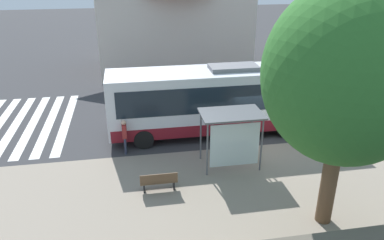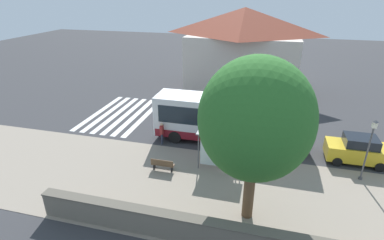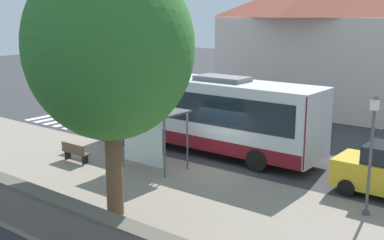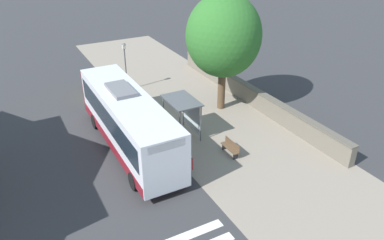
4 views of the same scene
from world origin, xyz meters
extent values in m
plane|color=#353538|center=(0.00, 0.00, 0.00)|extent=(120.00, 120.00, 0.00)
cube|color=gray|center=(-4.50, 0.00, 0.01)|extent=(9.00, 44.00, 0.02)
cube|color=silver|center=(5.00, 10.22, 0.00)|extent=(9.00, 0.50, 0.01)
cube|color=silver|center=(5.00, 11.17, 0.00)|extent=(9.00, 0.50, 0.01)
cube|color=silver|center=(5.00, 12.12, 0.00)|extent=(9.00, 0.50, 0.01)
cube|color=silver|center=(5.00, 13.07, 0.00)|extent=(9.00, 0.50, 0.01)
cube|color=silver|center=(5.00, 14.02, 0.00)|extent=(9.00, 0.50, 0.01)
cube|color=silver|center=(5.00, 14.97, 0.00)|extent=(9.00, 0.50, 0.01)
cube|color=#6B6356|center=(-8.55, 0.00, 0.67)|extent=(0.50, 20.00, 1.34)
cube|color=#5B5449|center=(-8.55, 0.00, 1.38)|extent=(0.60, 20.00, 0.08)
cube|color=beige|center=(15.64, 2.41, 3.19)|extent=(7.48, 12.08, 6.38)
pyramid|color=#9E4733|center=(15.64, 2.41, 7.81)|extent=(8.08, 12.68, 2.87)
cube|color=silver|center=(2.00, 1.83, 2.00)|extent=(2.61, 11.51, 3.10)
cube|color=black|center=(2.00, 1.83, 2.40)|extent=(2.65, 10.59, 1.36)
cube|color=maroon|center=(2.00, 1.83, 0.76)|extent=(2.65, 11.28, 0.62)
cube|color=maroon|center=(2.00, -3.90, 2.00)|extent=(2.65, 0.06, 2.98)
cube|color=black|center=(2.00, 7.54, 3.24)|extent=(1.96, 0.08, 0.43)
cube|color=slate|center=(2.00, 0.96, 3.66)|extent=(1.31, 2.53, 0.22)
cylinder|color=black|center=(0.77, 5.86, 0.50)|extent=(0.30, 1.00, 1.00)
cylinder|color=black|center=(3.23, 5.86, 0.50)|extent=(0.30, 1.00, 1.00)
cylinder|color=black|center=(0.77, -1.74, 0.50)|extent=(0.30, 1.00, 1.00)
cylinder|color=black|center=(3.23, -1.74, 0.50)|extent=(0.30, 1.00, 1.00)
cylinder|color=#515459|center=(-0.84, 0.79, 1.27)|extent=(0.08, 0.08, 2.54)
cylinder|color=#515459|center=(-0.84, 3.25, 1.27)|extent=(0.08, 0.08, 2.54)
cylinder|color=#515459|center=(-2.32, 0.79, 1.27)|extent=(0.08, 0.08, 2.54)
cylinder|color=#515459|center=(-2.32, 3.25, 1.27)|extent=(0.08, 0.08, 2.54)
cube|color=#515459|center=(-1.58, 2.02, 2.58)|extent=(1.78, 2.76, 0.08)
cube|color=silver|center=(-2.30, 2.02, 1.40)|extent=(0.03, 2.21, 2.03)
cylinder|color=#2D3347|center=(0.29, 6.78, 0.43)|extent=(0.12, 0.12, 0.86)
cylinder|color=#2D3347|center=(0.45, 6.78, 0.43)|extent=(0.12, 0.12, 0.86)
cube|color=maroon|center=(0.37, 6.78, 1.20)|extent=(0.34, 0.22, 0.69)
sphere|color=tan|center=(0.37, 6.78, 1.67)|extent=(0.24, 0.24, 0.24)
cube|color=brown|center=(-3.12, 5.46, 0.45)|extent=(0.40, 1.54, 0.06)
cube|color=brown|center=(-3.29, 5.46, 0.68)|extent=(0.04, 1.54, 0.40)
cube|color=black|center=(-3.12, 4.85, 0.23)|extent=(0.32, 0.06, 0.45)
cube|color=black|center=(-3.12, 6.08, 0.23)|extent=(0.32, 0.06, 0.45)
cylinder|color=#4C4C51|center=(-0.95, -6.98, 0.08)|extent=(0.24, 0.24, 0.16)
cylinder|color=#4C4C51|center=(-0.95, -6.98, 1.81)|extent=(0.10, 0.10, 3.61)
cube|color=silver|center=(-0.95, -6.98, 3.79)|extent=(0.24, 0.24, 0.35)
pyramid|color=#4C4C51|center=(-0.95, -6.98, 4.03)|extent=(0.28, 0.28, 0.14)
cylinder|color=brown|center=(-6.10, -0.32, 2.07)|extent=(0.56, 0.56, 4.14)
ellipsoid|color=#2D6B28|center=(-6.10, -0.32, 5.61)|extent=(5.36, 5.36, 5.89)
cube|color=gold|center=(1.27, -7.10, 0.79)|extent=(1.89, 3.99, 1.03)
cube|color=black|center=(1.27, -7.20, 1.62)|extent=(1.61, 2.08, 0.64)
cylinder|color=black|center=(0.37, -5.80, 0.32)|extent=(0.22, 0.64, 0.64)
cylinder|color=black|center=(2.16, -5.80, 0.32)|extent=(0.22, 0.64, 0.64)
cylinder|color=black|center=(0.37, -8.40, 0.32)|extent=(0.22, 0.64, 0.64)
cylinder|color=black|center=(2.16, -8.40, 0.32)|extent=(0.22, 0.64, 0.64)
camera|label=1|loc=(-16.31, 6.38, 8.93)|focal=35.00mm
camera|label=2|loc=(-18.96, -0.66, 11.10)|focal=28.00mm
camera|label=3|loc=(-16.43, -11.67, 6.63)|focal=45.00mm
camera|label=4|loc=(8.06, 21.39, 12.65)|focal=35.00mm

